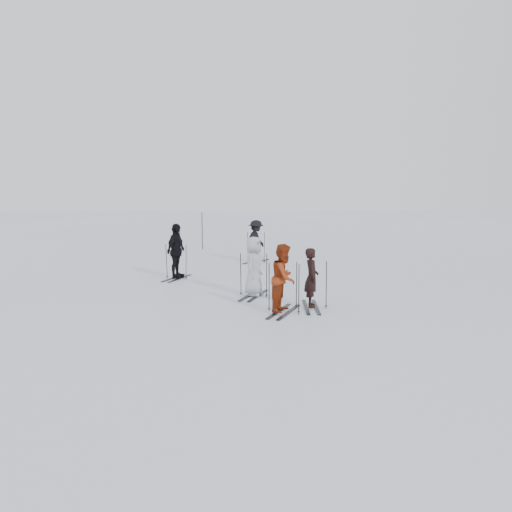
# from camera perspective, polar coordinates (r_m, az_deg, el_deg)

# --- Properties ---
(ground) EXTENTS (120.00, 120.00, 0.00)m
(ground) POSITION_cam_1_polar(r_m,az_deg,el_deg) (15.51, -0.23, -4.15)
(ground) COLOR silver
(ground) RESTS_ON ground
(skier_near_dark) EXTENTS (0.40, 0.59, 1.59)m
(skier_near_dark) POSITION_cam_1_polar(r_m,az_deg,el_deg) (13.44, 6.36, -2.58)
(skier_near_dark) COLOR black
(skier_near_dark) RESTS_ON ground
(skier_red) EXTENTS (0.90, 1.02, 1.76)m
(skier_red) POSITION_cam_1_polar(r_m,az_deg,el_deg) (12.85, 3.21, -2.63)
(skier_red) COLOR maroon
(skier_red) RESTS_ON ground
(skier_grey) EXTENTS (0.75, 0.97, 1.75)m
(skier_grey) POSITION_cam_1_polar(r_m,az_deg,el_deg) (14.82, -0.28, -1.26)
(skier_grey) COLOR #B3B7BE
(skier_grey) RESTS_ON ground
(skier_uphill_left) EXTENTS (0.75, 1.22, 1.94)m
(skier_uphill_left) POSITION_cam_1_polar(r_m,az_deg,el_deg) (17.96, -9.12, 0.49)
(skier_uphill_left) COLOR black
(skier_uphill_left) RESTS_ON ground
(skier_uphill_far) EXTENTS (1.11, 1.35, 1.81)m
(skier_uphill_far) POSITION_cam_1_polar(r_m,az_deg,el_deg) (21.90, -0.00, 1.68)
(skier_uphill_far) COLOR black
(skier_uphill_far) RESTS_ON ground
(skis_near_dark) EXTENTS (1.82, 1.01, 1.30)m
(skis_near_dark) POSITION_cam_1_polar(r_m,az_deg,el_deg) (13.46, 6.35, -3.18)
(skis_near_dark) COLOR black
(skis_near_dark) RESTS_ON ground
(skis_red) EXTENTS (2.01, 1.47, 1.32)m
(skis_red) POSITION_cam_1_polar(r_m,az_deg,el_deg) (12.89, 3.20, -3.59)
(skis_red) COLOR black
(skis_red) RESTS_ON ground
(skis_grey) EXTENTS (2.01, 1.39, 1.33)m
(skis_grey) POSITION_cam_1_polar(r_m,az_deg,el_deg) (14.86, -0.28, -2.06)
(skis_grey) COLOR black
(skis_grey) RESTS_ON ground
(skis_uphill_left) EXTENTS (1.92, 1.34, 1.27)m
(skis_uphill_left) POSITION_cam_1_polar(r_m,az_deg,el_deg) (18.00, -9.10, -0.56)
(skis_uphill_left) COLOR black
(skis_uphill_left) RESTS_ON ground
(skis_uphill_far) EXTENTS (2.10, 1.68, 1.36)m
(skis_uphill_far) POSITION_cam_1_polar(r_m,az_deg,el_deg) (21.93, -0.00, 1.09)
(skis_uphill_far) COLOR black
(skis_uphill_far) RESTS_ON ground
(piste_marker) EXTENTS (0.05, 0.05, 1.97)m
(piste_marker) POSITION_cam_1_polar(r_m,az_deg,el_deg) (26.71, -6.17, 2.86)
(piste_marker) COLOR black
(piste_marker) RESTS_ON ground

